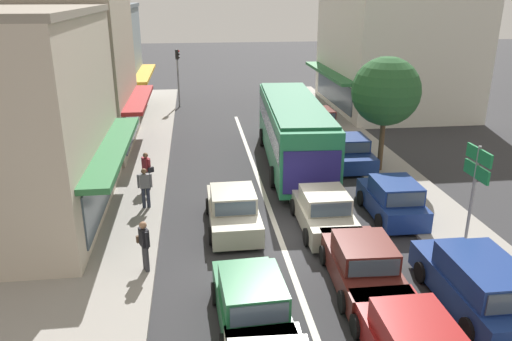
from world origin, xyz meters
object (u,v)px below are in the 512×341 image
(parked_hatchback_kerb_rear, at_px, (318,122))
(traffic_light_downstreet, at_px, (178,68))
(hatchback_adjacent_lane_trail, at_px, (251,303))
(parked_hatchback_kerb_second, at_px, (392,200))
(pedestrian_far_walker, at_px, (147,169))
(sedan_behind_bus_mid, at_px, (233,210))
(sedan_queue_far_back, at_px, (324,211))
(pedestrian_with_handbag_near, at_px, (144,243))
(street_tree_right, at_px, (386,91))
(pedestrian_browsing_midblock, at_px, (145,186))
(parked_sedan_kerb_third, at_px, (349,152))
(sedan_queue_gap_filler, at_px, (362,265))
(city_bus, at_px, (293,128))
(directional_road_sign, at_px, (476,173))
(parked_wagon_kerb_front, at_px, (477,285))

(parked_hatchback_kerb_rear, xyz_separation_m, traffic_light_downstreet, (-8.50, 8.32, 2.15))
(hatchback_adjacent_lane_trail, xyz_separation_m, parked_hatchback_kerb_second, (6.09, 5.95, 0.00))
(parked_hatchback_kerb_second, xyz_separation_m, pedestrian_far_walker, (-9.46, 3.74, 0.36))
(sedan_behind_bus_mid, relative_size, pedestrian_far_walker, 2.59)
(sedan_behind_bus_mid, height_order, pedestrian_far_walker, pedestrian_far_walker)
(sedan_queue_far_back, distance_m, pedestrian_with_handbag_near, 6.62)
(street_tree_right, bearing_deg, pedestrian_browsing_midblock, -163.42)
(parked_hatchback_kerb_rear, height_order, traffic_light_downstreet, traffic_light_downstreet)
(sedan_behind_bus_mid, height_order, street_tree_right, street_tree_right)
(parked_sedan_kerb_third, xyz_separation_m, pedestrian_with_handbag_near, (-9.19, -9.18, 0.40))
(pedestrian_browsing_midblock, bearing_deg, hatchback_adjacent_lane_trail, -67.02)
(parked_hatchback_kerb_rear, bearing_deg, street_tree_right, -79.94)
(sedan_queue_gap_filler, relative_size, pedestrian_with_handbag_near, 2.62)
(sedan_queue_gap_filler, bearing_deg, traffic_light_downstreet, 103.10)
(hatchback_adjacent_lane_trail, relative_size, pedestrian_with_handbag_near, 2.31)
(sedan_queue_far_back, xyz_separation_m, parked_hatchback_kerb_rear, (2.90, 12.68, 0.05))
(parked_hatchback_kerb_second, height_order, pedestrian_far_walker, pedestrian_far_walker)
(pedestrian_far_walker, bearing_deg, city_bus, 21.77)
(parked_hatchback_kerb_second, xyz_separation_m, parked_hatchback_kerb_rear, (0.07, 12.08, 0.00))
(sedan_behind_bus_mid, height_order, directional_road_sign, directional_road_sign)
(parked_wagon_kerb_front, relative_size, parked_hatchback_kerb_rear, 1.20)
(city_bus, distance_m, traffic_light_downstreet, 15.13)
(hatchback_adjacent_lane_trail, xyz_separation_m, street_tree_right, (7.43, 10.89, 3.17))
(city_bus, height_order, parked_wagon_kerb_front, city_bus)
(parked_sedan_kerb_third, distance_m, parked_hatchback_kerb_rear, 5.90)
(city_bus, distance_m, street_tree_right, 4.67)
(pedestrian_with_handbag_near, bearing_deg, parked_hatchback_kerb_second, 18.45)
(parked_wagon_kerb_front, xyz_separation_m, pedestrian_far_walker, (-9.50, 9.65, 0.32))
(parked_wagon_kerb_front, distance_m, directional_road_sign, 4.08)
(city_bus, relative_size, sedan_queue_gap_filler, 2.57)
(hatchback_adjacent_lane_trail, relative_size, directional_road_sign, 1.05)
(parked_sedan_kerb_third, bearing_deg, parked_hatchback_kerb_second, -91.84)
(parked_hatchback_kerb_second, bearing_deg, parked_hatchback_kerb_rear, 89.66)
(city_bus, xyz_separation_m, pedestrian_far_walker, (-6.86, -2.74, -0.81))
(parked_wagon_kerb_front, distance_m, pedestrian_with_handbag_near, 9.50)
(hatchback_adjacent_lane_trail, relative_size, pedestrian_browsing_midblock, 2.31)
(traffic_light_downstreet, relative_size, pedestrian_browsing_midblock, 2.58)
(sedan_behind_bus_mid, xyz_separation_m, pedestrian_far_walker, (-3.37, 3.84, 0.40))
(pedestrian_browsing_midblock, bearing_deg, sedan_queue_far_back, -19.80)
(sedan_queue_gap_filler, relative_size, parked_sedan_kerb_third, 1.01)
(sedan_behind_bus_mid, relative_size, parked_sedan_kerb_third, 1.00)
(city_bus, xyz_separation_m, pedestrian_browsing_midblock, (-6.77, -4.73, -0.81))
(hatchback_adjacent_lane_trail, height_order, parked_hatchback_kerb_rear, same)
(city_bus, bearing_deg, pedestrian_with_handbag_near, -124.01)
(sedan_behind_bus_mid, height_order, parked_hatchback_kerb_rear, parked_hatchback_kerb_rear)
(directional_road_sign, distance_m, pedestrian_far_walker, 12.84)
(street_tree_right, bearing_deg, parked_sedan_kerb_third, 132.43)
(parked_hatchback_kerb_second, relative_size, pedestrian_far_walker, 2.29)
(traffic_light_downstreet, bearing_deg, hatchback_adjacent_lane_trail, -84.94)
(traffic_light_downstreet, bearing_deg, parked_hatchback_kerb_second, -67.56)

